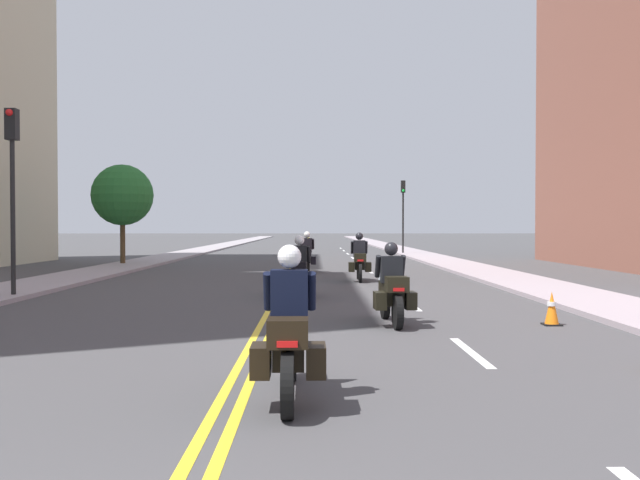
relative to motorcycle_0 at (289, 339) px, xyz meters
name	(u,v)px	position (x,y,z in m)	size (l,w,h in m)	color
ground_plane	(302,252)	(-0.62, 42.77, -0.67)	(264.00, 264.00, 0.00)	#414042
sidewalk_left	(198,251)	(-8.31, 42.77, -0.61)	(2.47, 144.00, 0.12)	gray
sidewalk_right	(405,251)	(7.06, 42.77, -0.61)	(2.47, 144.00, 0.12)	#9A8E94
centreline_yellow_inner	(300,252)	(-0.74, 42.77, -0.66)	(0.12, 132.00, 0.01)	yellow
centreline_yellow_outer	(303,252)	(-0.50, 42.77, -0.66)	(0.12, 132.00, 0.01)	yellow
lane_dashes_white	(364,267)	(2.60, 23.77, -0.66)	(0.14, 56.40, 0.01)	silver
motorcycle_0	(289,339)	(0.00, 0.00, 0.00)	(0.77, 2.29, 1.67)	black
motorcycle_1	(392,291)	(1.75, 5.55, -0.02)	(0.78, 2.12, 1.57)	black
motorcycle_2	(299,272)	(-0.12, 10.57, -0.01)	(0.76, 2.11, 1.64)	black
motorcycle_3	(359,261)	(1.83, 15.77, 0.02)	(0.77, 2.13, 1.67)	black
motorcycle_4	(307,256)	(-0.01, 20.17, -0.01)	(0.77, 2.31, 1.67)	black
traffic_cone_1	(552,309)	(4.77, 5.47, -0.35)	(0.32, 0.32, 0.64)	black
traffic_light_near	(12,168)	(-7.47, 10.18, 2.71)	(0.28, 0.38, 4.89)	black
traffic_light_far	(403,204)	(6.23, 37.58, 2.71)	(0.28, 0.38, 4.93)	black
street_tree_0	(122,195)	(-8.85, 25.00, 2.69)	(2.91, 2.91, 4.83)	#4B3923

